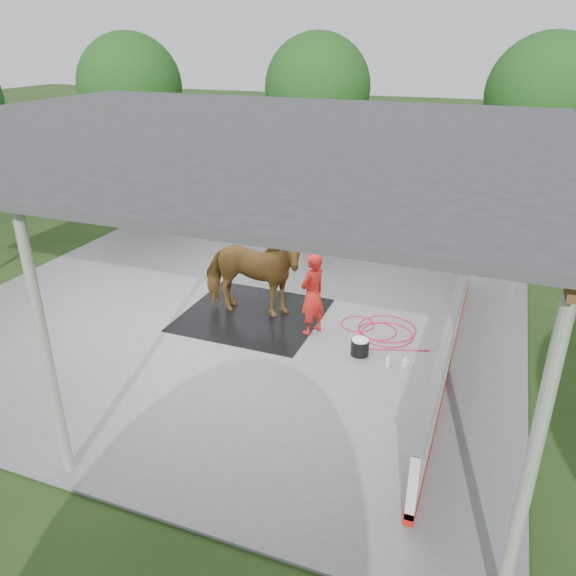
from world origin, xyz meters
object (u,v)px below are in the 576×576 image
(horse, at_px, (251,274))
(wash_bucket, at_px, (360,347))
(handler, at_px, (312,294))
(dasher_board, at_px, (450,339))

(horse, height_order, wash_bucket, horse)
(horse, relative_size, handler, 1.31)
(dasher_board, xyz_separation_m, horse, (-4.18, 0.55, 0.43))
(handler, bearing_deg, dasher_board, 108.39)
(horse, xyz_separation_m, handler, (1.45, -0.26, -0.11))
(dasher_board, xyz_separation_m, handler, (-2.73, 0.29, 0.32))
(dasher_board, relative_size, horse, 3.56)
(horse, bearing_deg, dasher_board, -104.10)
(dasher_board, bearing_deg, horse, 172.46)
(handler, xyz_separation_m, wash_bucket, (1.14, -0.50, -0.69))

